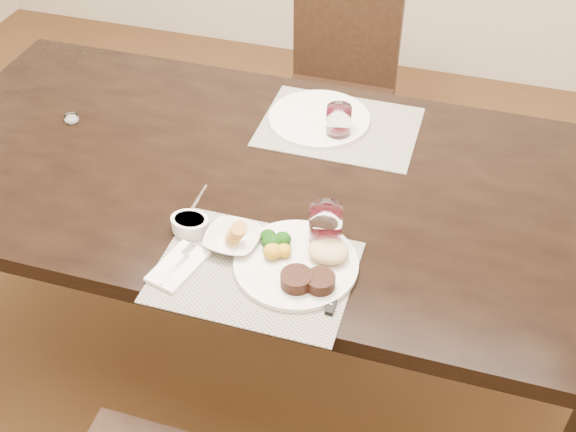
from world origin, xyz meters
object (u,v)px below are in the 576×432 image
(steak_knife, at_px, (336,291))
(cracker_bowl, at_px, (233,239))
(chair_far, at_px, (338,81))
(dinner_plate, at_px, (301,263))
(far_plate, at_px, (319,119))
(wine_glass_near, at_px, (325,228))

(steak_knife, relative_size, cracker_bowl, 1.62)
(chair_far, relative_size, cracker_bowl, 6.57)
(dinner_plate, bearing_deg, chair_far, 80.85)
(chair_far, distance_m, cracker_bowl, 1.26)
(steak_knife, bearing_deg, far_plate, 108.19)
(dinner_plate, bearing_deg, cracker_bowl, 152.59)
(steak_knife, xyz_separation_m, far_plate, (-0.22, 0.66, 0.00))
(chair_far, height_order, steak_knife, chair_far)
(cracker_bowl, xyz_separation_m, far_plate, (0.06, 0.58, -0.01))
(chair_far, bearing_deg, cracker_bowl, -88.80)
(dinner_plate, height_order, wine_glass_near, wine_glass_near)
(steak_knife, height_order, wine_glass_near, wine_glass_near)
(chair_far, relative_size, dinner_plate, 3.03)
(dinner_plate, bearing_deg, far_plate, 82.54)
(chair_far, xyz_separation_m, cracker_bowl, (0.03, -1.23, 0.27))
(chair_far, xyz_separation_m, dinner_plate, (0.21, -1.26, 0.27))
(chair_far, height_order, cracker_bowl, chair_far)
(steak_knife, bearing_deg, chair_far, 103.12)
(chair_far, distance_m, wine_glass_near, 1.22)
(far_plate, bearing_deg, cracker_bowl, -96.16)
(cracker_bowl, bearing_deg, dinner_plate, -8.88)
(far_plate, bearing_deg, dinner_plate, -78.92)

